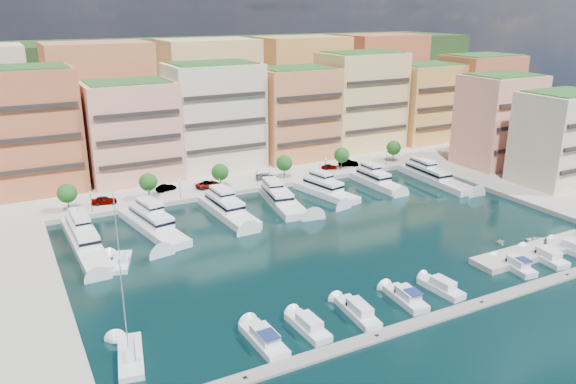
% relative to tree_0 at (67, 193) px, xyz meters
% --- Properties ---
extents(ground, '(400.00, 400.00, 0.00)m').
position_rel_tree_0_xyz_m(ground, '(40.00, -33.50, -4.74)').
color(ground, black).
rests_on(ground, ground).
extents(north_quay, '(220.00, 64.00, 2.00)m').
position_rel_tree_0_xyz_m(north_quay, '(40.00, 28.50, -4.74)').
color(north_quay, '#9E998E').
rests_on(north_quay, ground).
extents(hillside, '(240.00, 40.00, 58.00)m').
position_rel_tree_0_xyz_m(hillside, '(40.00, 76.50, -4.74)').
color(hillside, '#203214').
rests_on(hillside, ground).
extents(south_pontoon, '(72.00, 2.20, 0.35)m').
position_rel_tree_0_xyz_m(south_pontoon, '(37.00, -63.50, -4.74)').
color(south_pontoon, gray).
rests_on(south_pontoon, ground).
extents(finger_pier, '(32.00, 5.00, 2.00)m').
position_rel_tree_0_xyz_m(finger_pier, '(70.00, -55.50, -4.74)').
color(finger_pier, '#9E998E').
rests_on(finger_pier, ground).
extents(apartment_1, '(20.00, 16.50, 26.80)m').
position_rel_tree_0_xyz_m(apartment_1, '(-4.00, 18.49, 9.57)').
color(apartment_1, '#B3613B').
rests_on(apartment_1, north_quay).
extents(apartment_2, '(20.00, 15.50, 22.80)m').
position_rel_tree_0_xyz_m(apartment_2, '(17.00, 16.49, 7.57)').
color(apartment_2, '#E59E80').
rests_on(apartment_2, north_quay).
extents(apartment_3, '(22.00, 16.50, 25.80)m').
position_rel_tree_0_xyz_m(apartment_3, '(38.00, 18.49, 9.07)').
color(apartment_3, beige).
rests_on(apartment_3, north_quay).
extents(apartment_4, '(20.00, 15.50, 23.80)m').
position_rel_tree_0_xyz_m(apartment_4, '(60.00, 16.49, 8.07)').
color(apartment_4, '#CE844D').
rests_on(apartment_4, north_quay).
extents(apartment_5, '(22.00, 16.50, 26.80)m').
position_rel_tree_0_xyz_m(apartment_5, '(82.00, 18.49, 9.57)').
color(apartment_5, '#E3CB78').
rests_on(apartment_5, north_quay).
extents(apartment_6, '(20.00, 15.50, 22.80)m').
position_rel_tree_0_xyz_m(apartment_6, '(104.00, 16.49, 7.57)').
color(apartment_6, tan).
rests_on(apartment_6, north_quay).
extents(apartment_7, '(22.00, 16.50, 24.80)m').
position_rel_tree_0_xyz_m(apartment_7, '(124.00, 14.49, 8.57)').
color(apartment_7, '#B3613B').
rests_on(apartment_7, north_quay).
extents(apartment_east_a, '(18.00, 14.50, 22.80)m').
position_rel_tree_0_xyz_m(apartment_east_a, '(102.00, -13.51, 7.57)').
color(apartment_east_a, '#E59E80').
rests_on(apartment_east_a, east_quay).
extents(apartment_east_b, '(18.00, 14.50, 20.80)m').
position_rel_tree_0_xyz_m(apartment_east_b, '(102.00, -31.51, 6.57)').
color(apartment_east_b, beige).
rests_on(apartment_east_b, east_quay).
extents(backblock_1, '(26.00, 18.00, 30.00)m').
position_rel_tree_0_xyz_m(backblock_1, '(15.00, 40.50, 11.26)').
color(backblock_1, '#CE844D').
rests_on(backblock_1, north_quay).
extents(backblock_2, '(26.00, 18.00, 30.00)m').
position_rel_tree_0_xyz_m(backblock_2, '(45.00, 40.50, 11.26)').
color(backblock_2, '#E3CB78').
rests_on(backblock_2, north_quay).
extents(backblock_3, '(26.00, 18.00, 30.00)m').
position_rel_tree_0_xyz_m(backblock_3, '(75.00, 40.50, 11.26)').
color(backblock_3, tan).
rests_on(backblock_3, north_quay).
extents(backblock_4, '(26.00, 18.00, 30.00)m').
position_rel_tree_0_xyz_m(backblock_4, '(105.00, 40.50, 11.26)').
color(backblock_4, '#B3613B').
rests_on(backblock_4, north_quay).
extents(tree_0, '(3.80, 3.80, 5.65)m').
position_rel_tree_0_xyz_m(tree_0, '(0.00, 0.00, 0.00)').
color(tree_0, '#473323').
rests_on(tree_0, north_quay).
extents(tree_1, '(3.80, 3.80, 5.65)m').
position_rel_tree_0_xyz_m(tree_1, '(16.00, 0.00, 0.00)').
color(tree_1, '#473323').
rests_on(tree_1, north_quay).
extents(tree_2, '(3.80, 3.80, 5.65)m').
position_rel_tree_0_xyz_m(tree_2, '(32.00, 0.00, 0.00)').
color(tree_2, '#473323').
rests_on(tree_2, north_quay).
extents(tree_3, '(3.80, 3.80, 5.65)m').
position_rel_tree_0_xyz_m(tree_3, '(48.00, 0.00, 0.00)').
color(tree_3, '#473323').
rests_on(tree_3, north_quay).
extents(tree_4, '(3.80, 3.80, 5.65)m').
position_rel_tree_0_xyz_m(tree_4, '(64.00, 0.00, 0.00)').
color(tree_4, '#473323').
rests_on(tree_4, north_quay).
extents(tree_5, '(3.80, 3.80, 5.65)m').
position_rel_tree_0_xyz_m(tree_5, '(80.00, 0.00, 0.00)').
color(tree_5, '#473323').
rests_on(tree_5, north_quay).
extents(lamppost_0, '(0.30, 0.30, 4.20)m').
position_rel_tree_0_xyz_m(lamppost_0, '(4.00, -2.30, -0.92)').
color(lamppost_0, black).
rests_on(lamppost_0, north_quay).
extents(lamppost_1, '(0.30, 0.30, 4.20)m').
position_rel_tree_0_xyz_m(lamppost_1, '(22.00, -2.30, -0.92)').
color(lamppost_1, black).
rests_on(lamppost_1, north_quay).
extents(lamppost_2, '(0.30, 0.30, 4.20)m').
position_rel_tree_0_xyz_m(lamppost_2, '(40.00, -2.30, -0.92)').
color(lamppost_2, black).
rests_on(lamppost_2, north_quay).
extents(lamppost_3, '(0.30, 0.30, 4.20)m').
position_rel_tree_0_xyz_m(lamppost_3, '(58.00, -2.30, -0.92)').
color(lamppost_3, black).
rests_on(lamppost_3, north_quay).
extents(lamppost_4, '(0.30, 0.30, 4.20)m').
position_rel_tree_0_xyz_m(lamppost_4, '(76.00, -2.30, -0.92)').
color(lamppost_4, black).
rests_on(lamppost_4, north_quay).
extents(yacht_0, '(4.88, 25.99, 7.30)m').
position_rel_tree_0_xyz_m(yacht_0, '(0.24, -16.36, -3.53)').
color(yacht_0, white).
rests_on(yacht_0, ground).
extents(yacht_1, '(8.28, 22.63, 7.30)m').
position_rel_tree_0_xyz_m(yacht_1, '(12.53, -14.71, -3.65)').
color(yacht_1, white).
rests_on(yacht_1, ground).
extents(yacht_2, '(5.84, 20.03, 7.30)m').
position_rel_tree_0_xyz_m(yacht_2, '(27.92, -13.58, -3.53)').
color(yacht_2, white).
rests_on(yacht_2, ground).
extents(yacht_3, '(7.95, 19.70, 7.30)m').
position_rel_tree_0_xyz_m(yacht_3, '(40.26, -13.28, -3.53)').
color(yacht_3, white).
rests_on(yacht_3, ground).
extents(yacht_4, '(7.90, 17.67, 7.30)m').
position_rel_tree_0_xyz_m(yacht_4, '(51.49, -12.38, -3.65)').
color(yacht_4, white).
rests_on(yacht_4, ground).
extents(yacht_5, '(4.66, 15.97, 7.30)m').
position_rel_tree_0_xyz_m(yacht_5, '(65.81, -11.77, -3.53)').
color(yacht_5, white).
rests_on(yacht_5, ground).
extents(yacht_6, '(6.04, 23.67, 7.30)m').
position_rel_tree_0_xyz_m(yacht_6, '(79.79, -15.24, -3.53)').
color(yacht_6, white).
rests_on(yacht_6, ground).
extents(cruiser_1, '(3.14, 8.79, 2.66)m').
position_rel_tree_0_xyz_m(cruiser_1, '(14.92, -58.12, -4.17)').
color(cruiser_1, silver).
rests_on(cruiser_1, ground).
extents(cruiser_2, '(2.85, 7.82, 2.55)m').
position_rel_tree_0_xyz_m(cruiser_2, '(21.21, -58.08, -4.20)').
color(cruiser_2, silver).
rests_on(cruiser_2, ground).
extents(cruiser_3, '(3.15, 8.83, 2.55)m').
position_rel_tree_0_xyz_m(cruiser_3, '(28.87, -58.09, -4.20)').
color(cruiser_3, silver).
rests_on(cruiser_3, ground).
extents(cruiser_4, '(3.28, 7.89, 2.66)m').
position_rel_tree_0_xyz_m(cruiser_4, '(37.06, -58.10, -4.17)').
color(cruiser_4, silver).
rests_on(cruiser_4, ground).
extents(cruiser_5, '(3.06, 7.52, 2.55)m').
position_rel_tree_0_xyz_m(cruiser_5, '(43.59, -58.08, -4.20)').
color(cruiser_5, silver).
rests_on(cruiser_5, ground).
extents(cruiser_7, '(3.31, 7.40, 2.66)m').
position_rel_tree_0_xyz_m(cruiser_7, '(59.00, -58.09, -4.17)').
color(cruiser_7, silver).
rests_on(cruiser_7, ground).
extents(cruiser_8, '(3.66, 7.88, 2.55)m').
position_rel_tree_0_xyz_m(cruiser_8, '(66.04, -58.08, -4.20)').
color(cruiser_8, silver).
rests_on(cruiser_8, ground).
extents(cruiser_9, '(2.89, 7.59, 2.55)m').
position_rel_tree_0_xyz_m(cruiser_9, '(72.74, -58.08, -4.20)').
color(cruiser_9, silver).
rests_on(cruiser_9, ground).
extents(sailboat_0, '(4.49, 9.38, 13.20)m').
position_rel_tree_0_xyz_m(sailboat_0, '(-0.34, -53.74, -4.43)').
color(sailboat_0, white).
rests_on(sailboat_0, ground).
extents(sailboat_2, '(5.01, 8.17, 13.20)m').
position_rel_tree_0_xyz_m(sailboat_2, '(4.28, -27.14, -4.42)').
color(sailboat_2, white).
rests_on(sailboat_2, ground).
extents(tender_2, '(4.25, 3.43, 0.78)m').
position_rel_tree_0_xyz_m(tender_2, '(71.22, -52.04, -4.35)').
color(tender_2, silver).
rests_on(tender_2, ground).
extents(tender_1, '(2.00, 1.83, 0.89)m').
position_rel_tree_0_xyz_m(tender_1, '(64.81, -49.65, -4.30)').
color(tender_1, beige).
rests_on(tender_1, ground).
extents(car_0, '(5.27, 2.97, 1.69)m').
position_rel_tree_0_xyz_m(car_0, '(7.02, 1.22, -2.90)').
color(car_0, gray).
rests_on(car_0, north_quay).
extents(car_1, '(4.73, 2.75, 1.47)m').
position_rel_tree_0_xyz_m(car_1, '(20.68, 3.79, -3.01)').
color(car_1, gray).
rests_on(car_1, north_quay).
extents(car_2, '(6.03, 3.71, 1.56)m').
position_rel_tree_0_xyz_m(car_2, '(29.67, 1.73, -2.96)').
color(car_2, gray).
rests_on(car_2, north_quay).
extents(car_3, '(5.61, 3.71, 1.51)m').
position_rel_tree_0_xyz_m(car_3, '(43.92, 1.13, -2.99)').
color(car_3, gray).
rests_on(car_3, north_quay).
extents(car_4, '(4.17, 2.57, 1.32)m').
position_rel_tree_0_xyz_m(car_4, '(61.57, 1.80, -3.08)').
color(car_4, gray).
rests_on(car_4, north_quay).
extents(car_5, '(5.40, 3.76, 1.69)m').
position_rel_tree_0_xyz_m(car_5, '(67.35, 1.91, -2.90)').
color(car_5, gray).
rests_on(car_5, north_quay).
extents(person_0, '(0.69, 0.82, 1.92)m').
position_rel_tree_0_xyz_m(person_0, '(68.04, -56.10, -2.78)').
color(person_0, '#25294B').
rests_on(person_0, finger_pier).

